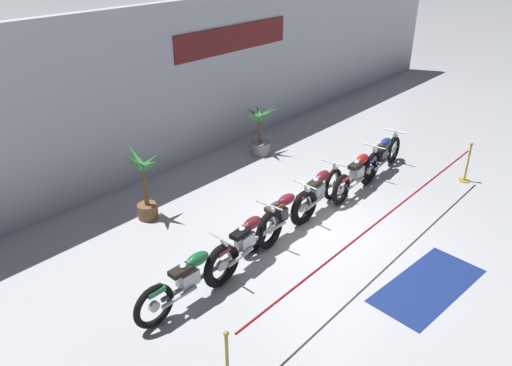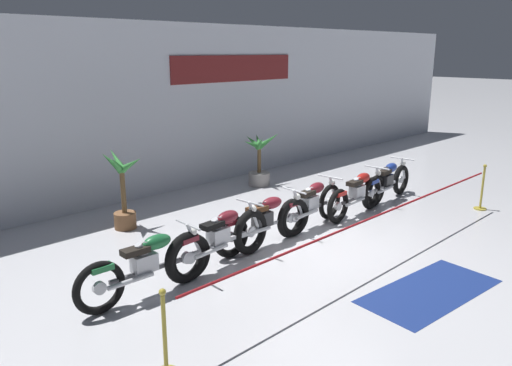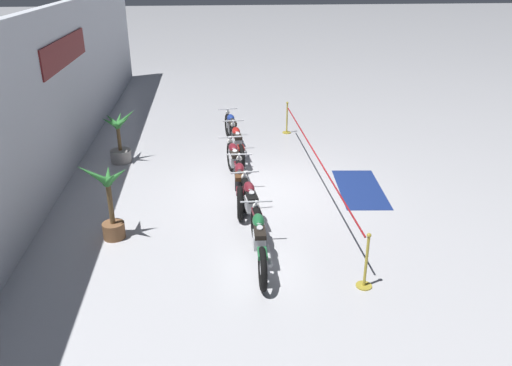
{
  "view_description": "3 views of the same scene",
  "coord_description": "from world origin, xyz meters",
  "px_view_note": "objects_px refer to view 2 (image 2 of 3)",
  "views": [
    {
      "loc": [
        -7.66,
        -4.75,
        5.72
      ],
      "look_at": [
        -0.71,
        1.39,
        1.0
      ],
      "focal_mm": 35.0,
      "sensor_mm": 36.0,
      "label": 1
    },
    {
      "loc": [
        -6.93,
        -5.4,
        3.53
      ],
      "look_at": [
        -0.28,
        1.39,
        0.99
      ],
      "focal_mm": 35.0,
      "sensor_mm": 36.0,
      "label": 2
    },
    {
      "loc": [
        -11.21,
        1.36,
        5.13
      ],
      "look_at": [
        -1.0,
        0.34,
        0.61
      ],
      "focal_mm": 35.0,
      "sensor_mm": 36.0,
      "label": 3
    }
  ],
  "objects_px": {
    "motorcycle_blue_5": "(387,182)",
    "stanchion_far_left": "(330,245)",
    "motorcycle_green_0": "(148,265)",
    "motorcycle_red_4": "(358,193)",
    "stanchion_mid_left": "(482,194)",
    "motorcycle_maroon_2": "(265,222)",
    "motorcycle_maroon_3": "(311,205)",
    "motorcycle_maroon_1": "(221,240)",
    "floor_banner": "(430,291)",
    "potted_palm_left_of_row": "(260,163)",
    "potted_palm_right_of_row": "(123,191)"
  },
  "relations": [
    {
      "from": "motorcycle_green_0",
      "to": "stanchion_mid_left",
      "type": "height_order",
      "value": "stanchion_mid_left"
    },
    {
      "from": "potted_palm_right_of_row",
      "to": "floor_banner",
      "type": "xyz_separation_m",
      "value": [
        1.85,
        -5.71,
        -0.77
      ]
    },
    {
      "from": "motorcycle_maroon_2",
      "to": "potted_palm_left_of_row",
      "type": "relative_size",
      "value": 1.54
    },
    {
      "from": "motorcycle_blue_5",
      "to": "motorcycle_maroon_1",
      "type": "bearing_deg",
      "value": -178.96
    },
    {
      "from": "potted_palm_left_of_row",
      "to": "stanchion_far_left",
      "type": "relative_size",
      "value": 0.18
    },
    {
      "from": "motorcycle_green_0",
      "to": "motorcycle_blue_5",
      "type": "relative_size",
      "value": 0.98
    },
    {
      "from": "motorcycle_red_4",
      "to": "potted_palm_right_of_row",
      "type": "distance_m",
      "value": 5.04
    },
    {
      "from": "motorcycle_maroon_1",
      "to": "motorcycle_red_4",
      "type": "xyz_separation_m",
      "value": [
        4.01,
        0.02,
        -0.02
      ]
    },
    {
      "from": "motorcycle_blue_5",
      "to": "stanchion_far_left",
      "type": "bearing_deg",
      "value": -158.31
    },
    {
      "from": "motorcycle_maroon_2",
      "to": "motorcycle_blue_5",
      "type": "height_order",
      "value": "motorcycle_maroon_2"
    },
    {
      "from": "motorcycle_maroon_3",
      "to": "floor_banner",
      "type": "bearing_deg",
      "value": -106.35
    },
    {
      "from": "motorcycle_maroon_2",
      "to": "motorcycle_maroon_3",
      "type": "relative_size",
      "value": 1.07
    },
    {
      "from": "motorcycle_red_4",
      "to": "stanchion_mid_left",
      "type": "distance_m",
      "value": 2.9
    },
    {
      "from": "motorcycle_green_0",
      "to": "motorcycle_maroon_2",
      "type": "distance_m",
      "value": 2.62
    },
    {
      "from": "motorcycle_maroon_1",
      "to": "potted_palm_right_of_row",
      "type": "distance_m",
      "value": 2.85
    },
    {
      "from": "motorcycle_maroon_3",
      "to": "motorcycle_maroon_2",
      "type": "bearing_deg",
      "value": -178.24
    },
    {
      "from": "floor_banner",
      "to": "stanchion_far_left",
      "type": "bearing_deg",
      "value": 138.14
    },
    {
      "from": "motorcycle_maroon_3",
      "to": "stanchion_mid_left",
      "type": "relative_size",
      "value": 2.07
    },
    {
      "from": "potted_palm_left_of_row",
      "to": "floor_banner",
      "type": "bearing_deg",
      "value": -112.02
    },
    {
      "from": "motorcycle_green_0",
      "to": "potted_palm_left_of_row",
      "type": "bearing_deg",
      "value": 30.61
    },
    {
      "from": "motorcycle_blue_5",
      "to": "potted_palm_left_of_row",
      "type": "height_order",
      "value": "potted_palm_left_of_row"
    },
    {
      "from": "stanchion_mid_left",
      "to": "motorcycle_maroon_1",
      "type": "bearing_deg",
      "value": 164.38
    },
    {
      "from": "stanchion_far_left",
      "to": "motorcycle_maroon_1",
      "type": "bearing_deg",
      "value": 110.19
    },
    {
      "from": "motorcycle_red_4",
      "to": "potted_palm_right_of_row",
      "type": "relative_size",
      "value": 1.44
    },
    {
      "from": "motorcycle_maroon_2",
      "to": "floor_banner",
      "type": "height_order",
      "value": "motorcycle_maroon_2"
    },
    {
      "from": "motorcycle_green_0",
      "to": "motorcycle_maroon_3",
      "type": "xyz_separation_m",
      "value": [
        4.01,
        0.22,
        0.0
      ]
    },
    {
      "from": "motorcycle_blue_5",
      "to": "stanchion_far_left",
      "type": "xyz_separation_m",
      "value": [
        -4.67,
        -1.86,
        0.25
      ]
    },
    {
      "from": "motorcycle_maroon_1",
      "to": "floor_banner",
      "type": "xyz_separation_m",
      "value": [
        1.68,
        -2.88,
        -0.48
      ]
    },
    {
      "from": "floor_banner",
      "to": "motorcycle_green_0",
      "type": "bearing_deg",
      "value": 142.88
    },
    {
      "from": "stanchion_mid_left",
      "to": "floor_banner",
      "type": "height_order",
      "value": "stanchion_mid_left"
    },
    {
      "from": "motorcycle_maroon_1",
      "to": "motorcycle_red_4",
      "type": "height_order",
      "value": "motorcycle_maroon_1"
    },
    {
      "from": "motorcycle_maroon_2",
      "to": "motorcycle_blue_5",
      "type": "xyz_separation_m",
      "value": [
        4.13,
        -0.05,
        -0.0
      ]
    },
    {
      "from": "motorcycle_red_4",
      "to": "potted_palm_left_of_row",
      "type": "relative_size",
      "value": 1.56
    },
    {
      "from": "motorcycle_blue_5",
      "to": "stanchion_mid_left",
      "type": "bearing_deg",
      "value": -62.22
    },
    {
      "from": "motorcycle_maroon_2",
      "to": "floor_banner",
      "type": "bearing_deg",
      "value": -80.71
    },
    {
      "from": "potted_palm_right_of_row",
      "to": "floor_banner",
      "type": "distance_m",
      "value": 6.05
    },
    {
      "from": "potted_palm_right_of_row",
      "to": "stanchion_far_left",
      "type": "relative_size",
      "value": 0.19
    },
    {
      "from": "motorcycle_maroon_1",
      "to": "stanchion_far_left",
      "type": "relative_size",
      "value": 0.27
    },
    {
      "from": "stanchion_far_left",
      "to": "motorcycle_green_0",
      "type": "bearing_deg",
      "value": 140.1
    },
    {
      "from": "motorcycle_green_0",
      "to": "stanchion_far_left",
      "type": "height_order",
      "value": "stanchion_far_left"
    },
    {
      "from": "motorcycle_maroon_2",
      "to": "motorcycle_blue_5",
      "type": "relative_size",
      "value": 1.0
    },
    {
      "from": "motorcycle_maroon_1",
      "to": "floor_banner",
      "type": "relative_size",
      "value": 0.98
    },
    {
      "from": "motorcycle_maroon_2",
      "to": "motorcycle_blue_5",
      "type": "distance_m",
      "value": 4.13
    },
    {
      "from": "motorcycle_red_4",
      "to": "motorcycle_maroon_1",
      "type": "bearing_deg",
      "value": -179.7
    },
    {
      "from": "motorcycle_maroon_3",
      "to": "motorcycle_blue_5",
      "type": "distance_m",
      "value": 2.73
    },
    {
      "from": "motorcycle_red_4",
      "to": "stanchion_mid_left",
      "type": "xyz_separation_m",
      "value": [
        2.28,
        -1.78,
        -0.11
      ]
    },
    {
      "from": "motorcycle_maroon_1",
      "to": "motorcycle_maroon_3",
      "type": "relative_size",
      "value": 1.07
    },
    {
      "from": "motorcycle_maroon_1",
      "to": "potted_palm_right_of_row",
      "type": "height_order",
      "value": "potted_palm_right_of_row"
    },
    {
      "from": "floor_banner",
      "to": "motorcycle_maroon_2",
      "type": "bearing_deg",
      "value": 104.75
    },
    {
      "from": "motorcycle_green_0",
      "to": "floor_banner",
      "type": "xyz_separation_m",
      "value": [
        3.11,
        -2.85,
        -0.48
      ]
    }
  ]
}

